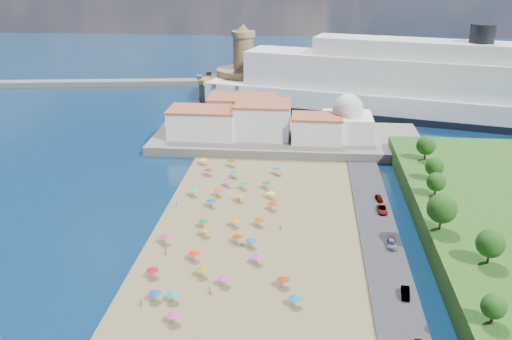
# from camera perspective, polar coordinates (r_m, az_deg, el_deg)

# --- Properties ---
(ground) EXTENTS (700.00, 700.00, 0.00)m
(ground) POSITION_cam_1_polar(r_m,az_deg,el_deg) (128.68, -2.82, -7.20)
(ground) COLOR #071938
(ground) RESTS_ON ground
(terrace) EXTENTS (90.00, 36.00, 3.00)m
(terrace) POSITION_cam_1_polar(r_m,az_deg,el_deg) (194.70, 3.07, 3.12)
(terrace) COLOR #59544C
(terrace) RESTS_ON ground
(jetty) EXTENTS (18.00, 70.00, 2.40)m
(jetty) POSITION_cam_1_polar(r_m,az_deg,el_deg) (230.08, -2.07, 5.82)
(jetty) COLOR #59544C
(jetty) RESTS_ON ground
(breakwater) EXTENTS (199.03, 34.77, 2.60)m
(breakwater) POSITION_cam_1_polar(r_m,az_deg,el_deg) (300.06, -20.03, 8.12)
(breakwater) COLOR #59544C
(breakwater) RESTS_ON ground
(waterfront_buildings) EXTENTS (57.00, 29.00, 11.00)m
(waterfront_buildings) POSITION_cam_1_polar(r_m,az_deg,el_deg) (194.39, -0.75, 5.08)
(waterfront_buildings) COLOR silver
(waterfront_buildings) RESTS_ON terrace
(domed_building) EXTENTS (16.00, 16.00, 15.00)m
(domed_building) POSITION_cam_1_polar(r_m,az_deg,el_deg) (191.00, 9.11, 4.87)
(domed_building) COLOR silver
(domed_building) RESTS_ON terrace
(fortress) EXTENTS (40.00, 40.00, 32.40)m
(fortress) POSITION_cam_1_polar(r_m,az_deg,el_deg) (257.79, -1.24, 8.70)
(fortress) COLOR olive
(fortress) RESTS_ON ground
(cruise_ship) EXTENTS (169.61, 68.11, 36.94)m
(cruise_ship) POSITION_cam_1_polar(r_m,az_deg,el_deg) (232.52, 15.48, 7.71)
(cruise_ship) COLOR black
(cruise_ship) RESTS_ON ground
(beach_parasols) EXTENTS (32.44, 115.64, 2.20)m
(beach_parasols) POSITION_cam_1_polar(r_m,az_deg,el_deg) (119.32, -4.16, -8.45)
(beach_parasols) COLOR gray
(beach_parasols) RESTS_ON beach
(beachgoers) EXTENTS (31.32, 93.71, 1.90)m
(beachgoers) POSITION_cam_1_polar(r_m,az_deg,el_deg) (119.58, -5.73, -8.99)
(beachgoers) COLOR tan
(beachgoers) RESTS_ON beach
(parked_cars) EXTENTS (2.38, 64.19, 1.44)m
(parked_cars) POSITION_cam_1_polar(r_m,az_deg,el_deg) (128.60, 13.40, -7.11)
(parked_cars) COLOR gray
(parked_cars) RESTS_ON promenade
(hillside_trees) EXTENTS (13.44, 110.02, 8.07)m
(hillside_trees) POSITION_cam_1_polar(r_m,az_deg,el_deg) (120.79, 19.73, -5.08)
(hillside_trees) COLOR #382314
(hillside_trees) RESTS_ON hillside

